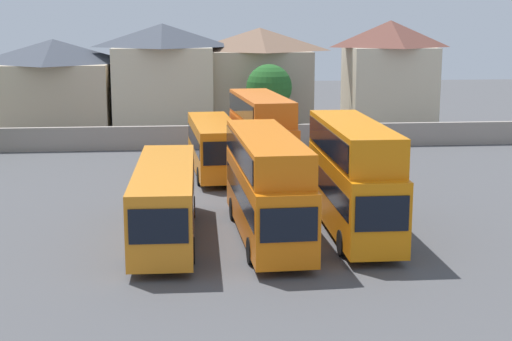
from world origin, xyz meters
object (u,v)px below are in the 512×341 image
(bus_1, at_px, (165,198))
(bus_4, at_px, (214,144))
(bus_2, at_px, (266,181))
(bus_5, at_px, (261,130))
(bus_3, at_px, (353,172))
(house_terrace_centre, at_px, (163,78))
(house_terrace_right, at_px, (260,79))
(tree_left_of_lot, at_px, (269,88))
(house_terrace_left, at_px, (55,86))
(house_terrace_far_right, at_px, (389,75))

(bus_1, distance_m, bus_4, 14.64)
(bus_2, height_order, bus_5, bus_5)
(bus_3, bearing_deg, house_terrace_centre, -163.26)
(bus_1, bearing_deg, bus_4, 170.22)
(bus_3, bearing_deg, house_terrace_right, -177.86)
(bus_5, height_order, house_terrace_centre, house_terrace_centre)
(bus_2, distance_m, house_terrace_centre, 32.85)
(bus_5, xyz_separation_m, tree_left_of_lot, (1.94, 12.70, 1.55))
(house_terrace_left, bearing_deg, house_terrace_centre, -3.01)
(bus_1, xyz_separation_m, tree_left_of_lot, (7.69, 26.60, 2.49))
(bus_1, xyz_separation_m, bus_5, (5.76, 13.90, 0.93))
(bus_4, bearing_deg, bus_5, 77.56)
(bus_2, bearing_deg, bus_4, -175.36)
(bus_4, bearing_deg, bus_1, -14.31)
(bus_5, distance_m, house_terrace_centre, 19.43)
(bus_1, relative_size, bus_2, 1.03)
(bus_2, height_order, bus_4, bus_2)
(bus_4, distance_m, house_terrace_left, 22.32)
(bus_2, bearing_deg, bus_1, -95.48)
(bus_1, relative_size, house_terrace_left, 1.19)
(bus_1, bearing_deg, house_terrace_left, -161.90)
(bus_5, bearing_deg, house_terrace_centre, -165.01)
(bus_3, height_order, house_terrace_centre, house_terrace_centre)
(house_terrace_left, height_order, tree_left_of_lot, house_terrace_left)
(bus_1, distance_m, house_terrace_left, 34.14)
(house_terrace_left, xyz_separation_m, house_terrace_far_right, (28.93, -0.45, 0.78))
(bus_1, height_order, bus_5, bus_5)
(house_terrace_left, bearing_deg, bus_4, -55.03)
(bus_2, bearing_deg, bus_3, 93.85)
(bus_2, relative_size, house_terrace_left, 1.16)
(bus_1, xyz_separation_m, house_terrace_centre, (-0.78, 32.09, 2.88))
(tree_left_of_lot, bearing_deg, house_terrace_far_right, 26.13)
(bus_4, bearing_deg, house_terrace_far_right, 134.16)
(bus_2, xyz_separation_m, bus_4, (-1.77, 14.63, -0.71))
(bus_5, bearing_deg, house_terrace_right, 169.73)
(bus_1, distance_m, bus_3, 8.61)
(house_terrace_far_right, bearing_deg, bus_4, -132.39)
(house_terrace_centre, bearing_deg, bus_4, -78.70)
(house_terrace_left, bearing_deg, bus_5, -49.89)
(bus_2, bearing_deg, bus_5, 172.77)
(bus_5, relative_size, house_terrace_right, 1.15)
(bus_2, height_order, house_terrace_far_right, house_terrace_far_right)
(house_terrace_left, relative_size, tree_left_of_lot, 1.56)
(house_terrace_far_right, xyz_separation_m, tree_left_of_lot, (-11.26, -5.52, -0.52))
(house_terrace_centre, bearing_deg, house_terrace_far_right, 0.08)
(tree_left_of_lot, bearing_deg, bus_1, -106.13)
(bus_1, xyz_separation_m, bus_3, (8.55, 0.17, 0.97))
(bus_1, bearing_deg, house_terrace_centre, -177.52)
(house_terrace_left, xyz_separation_m, house_terrace_centre, (9.19, -0.48, 0.65))
(bus_3, bearing_deg, tree_left_of_lot, -177.71)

